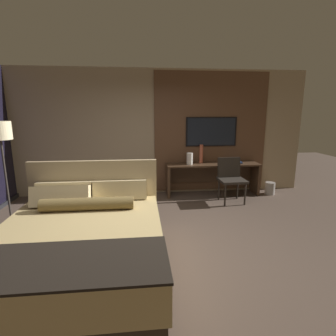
# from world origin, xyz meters

# --- Properties ---
(ground_plane) EXTENTS (16.00, 16.00, 0.00)m
(ground_plane) POSITION_xyz_m (0.00, 0.00, 0.00)
(ground_plane) COLOR #4C3D33
(wall_back_tv_panel) EXTENTS (7.20, 0.09, 2.80)m
(wall_back_tv_panel) POSITION_xyz_m (0.21, 2.59, 1.40)
(wall_back_tv_panel) COLOR tan
(wall_back_tv_panel) RESTS_ON ground_plane
(bed) EXTENTS (1.89, 2.26, 1.16)m
(bed) POSITION_xyz_m (-0.93, -0.46, 0.35)
(bed) COLOR #33281E
(bed) RESTS_ON ground_plane
(desk) EXTENTS (2.11, 0.49, 0.72)m
(desk) POSITION_xyz_m (1.41, 2.33, 0.50)
(desk) COLOR #422D1E
(desk) RESTS_ON ground_plane
(tv) EXTENTS (1.17, 0.04, 0.66)m
(tv) POSITION_xyz_m (1.41, 2.52, 1.42)
(tv) COLOR black
(desk_chair) EXTENTS (0.54, 0.54, 0.92)m
(desk_chair) POSITION_xyz_m (1.67, 1.81, 0.56)
(desk_chair) COLOR #28231E
(desk_chair) RESTS_ON ground_plane
(floor_lamp) EXTENTS (0.34, 0.34, 1.73)m
(floor_lamp) POSITION_xyz_m (-2.36, 0.92, 1.45)
(floor_lamp) COLOR #282623
(floor_lamp) RESTS_ON ground_plane
(vase_tall) EXTENTS (0.08, 0.08, 0.42)m
(vase_tall) POSITION_xyz_m (1.16, 2.39, 0.93)
(vase_tall) COLOR #B2563D
(vase_tall) RESTS_ON desk
(vase_short) EXTENTS (0.14, 0.14, 0.26)m
(vase_short) POSITION_xyz_m (0.87, 2.27, 0.85)
(vase_short) COLOR silver
(vase_short) RESTS_ON desk
(book) EXTENTS (0.23, 0.16, 0.03)m
(book) POSITION_xyz_m (1.97, 2.29, 0.74)
(book) COLOR navy
(book) RESTS_ON desk
(waste_bin) EXTENTS (0.22, 0.22, 0.28)m
(waste_bin) POSITION_xyz_m (2.75, 2.16, 0.14)
(waste_bin) COLOR gray
(waste_bin) RESTS_ON ground_plane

